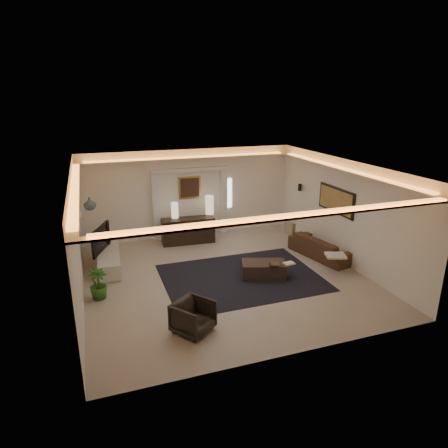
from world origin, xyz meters
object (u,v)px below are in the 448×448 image
object	(u,v)px
console	(188,231)
sofa	(322,247)
armchair	(193,317)
coffee_table	(264,270)

from	to	relation	value
console	sofa	distance (m)	4.19
console	armchair	size ratio (longest dim) A/B	2.31
console	coffee_table	distance (m)	3.37
sofa	armchair	distance (m)	5.23
armchair	sofa	bearing A→B (deg)	-8.29
console	armchair	bearing A→B (deg)	-99.62
sofa	coffee_table	size ratio (longest dim) A/B	1.82
console	coffee_table	size ratio (longest dim) A/B	1.48
console	coffee_table	bearing A→B (deg)	-65.20
coffee_table	armchair	xyz separation A→B (m)	(-2.38, -1.83, 0.12)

